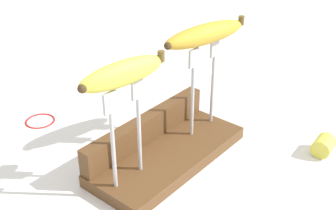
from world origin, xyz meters
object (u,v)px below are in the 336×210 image
at_px(fork_stand_left, 127,126).
at_px(wire_coil, 40,120).
at_px(banana_raised_right, 207,35).
at_px(fork_stand_right, 205,80).
at_px(banana_raised_left, 125,74).
at_px(banana_chunk_near, 323,145).

relative_size(fork_stand_left, wire_coil, 2.72).
height_order(fork_stand_left, banana_raised_right, banana_raised_right).
bearing_deg(fork_stand_left, fork_stand_right, 0.00).
bearing_deg(fork_stand_right, banana_raised_left, 180.00).
relative_size(banana_raised_left, banana_raised_right, 0.82).
relative_size(banana_raised_right, banana_chunk_near, 4.11).
bearing_deg(fork_stand_left, banana_raised_right, 0.00).
distance_m(fork_stand_left, banana_raised_left, 0.09).
distance_m(banana_chunk_near, wire_coil, 0.62).
xyz_separation_m(banana_raised_right, banana_chunk_near, (0.11, -0.22, -0.21)).
height_order(banana_raised_left, banana_chunk_near, banana_raised_left).
bearing_deg(banana_chunk_near, banana_raised_left, 146.14).
bearing_deg(fork_stand_right, wire_coil, 119.47).
xyz_separation_m(fork_stand_right, banana_chunk_near, (0.11, -0.22, -0.12)).
bearing_deg(banana_chunk_near, fork_stand_left, 146.14).
relative_size(fork_stand_right, banana_raised_right, 0.93).
distance_m(fork_stand_left, wire_coil, 0.35).
distance_m(banana_raised_left, wire_coil, 0.40).
bearing_deg(fork_stand_left, banana_chunk_near, -33.86).
height_order(fork_stand_right, banana_chunk_near, fork_stand_right).
distance_m(banana_raised_right, wire_coil, 0.44).
bearing_deg(wire_coil, banana_raised_right, -60.53).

